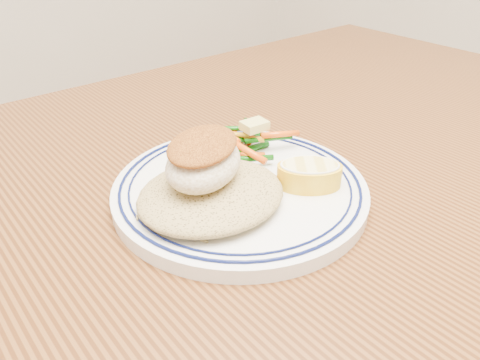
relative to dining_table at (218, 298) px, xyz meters
name	(u,v)px	position (x,y,z in m)	size (l,w,h in m)	color
dining_table	(218,298)	(0.00, 0.00, 0.00)	(1.50, 0.90, 0.75)	#45220D
plate	(240,189)	(0.05, 0.02, 0.11)	(0.26, 0.26, 0.02)	white
rice_pilaf	(211,192)	(0.01, 0.01, 0.13)	(0.15, 0.13, 0.03)	#97804B
fish_fillet	(203,159)	(0.01, 0.02, 0.16)	(0.11, 0.11, 0.05)	beige
vegetable_pile	(241,141)	(0.10, 0.08, 0.13)	(0.10, 0.10, 0.03)	#0C4F09
butter_pat	(254,125)	(0.11, 0.07, 0.14)	(0.03, 0.02, 0.01)	#D3CA67
lemon_wedge	(309,174)	(0.10, -0.02, 0.13)	(0.08, 0.08, 0.03)	yellow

